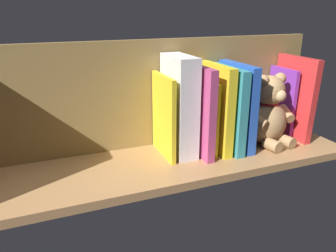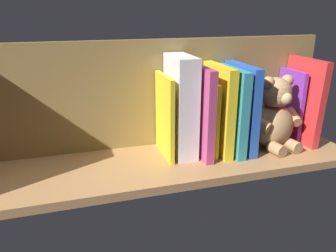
{
  "view_description": "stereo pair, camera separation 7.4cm",
  "coord_description": "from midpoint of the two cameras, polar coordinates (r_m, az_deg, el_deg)",
  "views": [
    {
      "loc": [
        30.34,
        76.19,
        38.78
      ],
      "look_at": [
        0.0,
        0.0,
        9.42
      ],
      "focal_mm": 35.62,
      "sensor_mm": 36.0,
      "label": 1
    },
    {
      "loc": [
        23.33,
        78.61,
        38.78
      ],
      "look_at": [
        0.0,
        0.0,
        9.42
      ],
      "focal_mm": 35.62,
      "sensor_mm": 36.0,
      "label": 2
    }
  ],
  "objects": [
    {
      "name": "book_2",
      "position": [
        0.97,
        9.53,
        3.41
      ],
      "size": [
        2.87,
        17.42,
        24.24
      ],
      "primitive_type": "cube",
      "rotation": [
        0.0,
        0.02,
        0.0
      ],
      "color": "blue",
      "rests_on": "ground_plane"
    },
    {
      "name": "book_5",
      "position": [
        0.94,
        3.94,
        1.85
      ],
      "size": [
        1.39,
        15.01,
        20.19
      ],
      "primitive_type": "cube",
      "color": "yellow",
      "rests_on": "ground_plane"
    },
    {
      "name": "book_1",
      "position": [
        1.09,
        16.99,
        3.93
      ],
      "size": [
        1.25,
        11.92,
        21.24
      ],
      "primitive_type": "cube",
      "color": "purple",
      "rests_on": "ground_plane"
    },
    {
      "name": "book_0",
      "position": [
        1.09,
        18.94,
        4.64
      ],
      "size": [
        2.93,
        16.68,
        24.95
      ],
      "primitive_type": "cube",
      "rotation": [
        0.0,
        -0.03,
        0.0
      ],
      "color": "red",
      "rests_on": "ground_plane"
    },
    {
      "name": "book_4",
      "position": [
        0.94,
        5.82,
        3.08
      ],
      "size": [
        2.54,
        16.94,
        24.31
      ],
      "primitive_type": "cube",
      "color": "yellow",
      "rests_on": "ground_plane"
    },
    {
      "name": "book_7",
      "position": [
        0.89,
        -2.99,
        1.65
      ],
      "size": [
        1.2,
        14.63,
        22.25
      ],
      "primitive_type": "cube",
      "color": "yellow",
      "rests_on": "ground_plane"
    },
    {
      "name": "teddy_bear",
      "position": [
        1.01,
        14.87,
        2.04
      ],
      "size": [
        16.87,
        14.82,
        21.07
      ],
      "rotation": [
        0.0,
        0.0,
        0.16
      ],
      "color": "tan",
      "rests_on": "ground_plane"
    },
    {
      "name": "shelf_back_panel",
      "position": [
        0.96,
        -4.81,
        5.46
      ],
      "size": [
        102.61,
        1.5,
        30.59
      ],
      "primitive_type": "cube",
      "color": "olive",
      "rests_on": "ground_plane"
    },
    {
      "name": "dictionary_thick_white",
      "position": [
        0.9,
        -0.41,
        3.43
      ],
      "size": [
        5.63,
        14.28,
        27.06
      ],
      "primitive_type": "cube",
      "color": "silver",
      "rests_on": "ground_plane"
    },
    {
      "name": "book_3",
      "position": [
        0.95,
        7.78,
        3.0
      ],
      "size": [
        2.55,
        17.71,
        23.55
      ],
      "primitive_type": "cube",
      "color": "teal",
      "rests_on": "ground_plane"
    },
    {
      "name": "ground_plane",
      "position": [
        0.91,
        -2.34,
        -6.27
      ],
      "size": [
        102.61,
        27.75,
        2.2
      ],
      "primitive_type": "cube",
      "color": "#A87A4C"
    },
    {
      "name": "book_6",
      "position": [
        0.91,
        2.76,
        2.71
      ],
      "size": [
        2.17,
        17.43,
        24.42
      ],
      "primitive_type": "cube",
      "color": "#B23F72",
      "rests_on": "ground_plane"
    }
  ]
}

